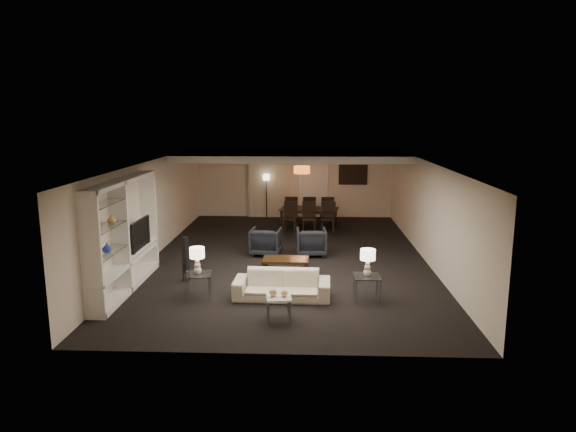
{
  "coord_description": "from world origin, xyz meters",
  "views": [
    {
      "loc": [
        0.53,
        -12.86,
        3.63
      ],
      "look_at": [
        0.0,
        0.0,
        1.1
      ],
      "focal_mm": 32.0,
      "sensor_mm": 36.0,
      "label": 1
    }
  ],
  "objects_px": {
    "television": "(135,234)",
    "chair_nl": "(290,218)",
    "sofa": "(282,285)",
    "marble_table": "(279,308)",
    "pendant_light": "(302,170)",
    "coffee_table": "(286,266)",
    "chair_fr": "(327,210)",
    "floor_speaker": "(186,259)",
    "side_table_left": "(198,285)",
    "chair_fm": "(309,210)",
    "table_lamp_right": "(368,263)",
    "chair_fl": "(291,210)",
    "dining_table": "(309,219)",
    "side_table_right": "(367,288)",
    "floor_lamp": "(266,196)",
    "armchair_right": "(311,242)",
    "chair_nm": "(309,218)",
    "chair_nr": "(328,218)",
    "vase_blue": "(107,248)",
    "armchair_left": "(266,241)",
    "table_lamp_left": "(197,261)",
    "vase_amber": "(111,219)"
  },
  "relations": [
    {
      "from": "table_lamp_right",
      "to": "chair_fl",
      "type": "xyz_separation_m",
      "value": [
        -1.76,
        7.21,
        -0.28
      ]
    },
    {
      "from": "side_table_right",
      "to": "marble_table",
      "type": "distance_m",
      "value": 2.03
    },
    {
      "from": "television",
      "to": "chair_fr",
      "type": "bearing_deg",
      "value": -35.48
    },
    {
      "from": "table_lamp_left",
      "to": "dining_table",
      "type": "relative_size",
      "value": 0.29
    },
    {
      "from": "chair_nm",
      "to": "side_table_left",
      "type": "bearing_deg",
      "value": -111.0
    },
    {
      "from": "chair_nr",
      "to": "table_lamp_left",
      "type": "bearing_deg",
      "value": -107.69
    },
    {
      "from": "television",
      "to": "chair_nl",
      "type": "distance_m",
      "value": 5.89
    },
    {
      "from": "marble_table",
      "to": "chair_nr",
      "type": "xyz_separation_m",
      "value": [
        1.14,
        7.01,
        0.26
      ]
    },
    {
      "from": "chair_nl",
      "to": "floor_lamp",
      "type": "distance_m",
      "value": 2.52
    },
    {
      "from": "table_lamp_right",
      "to": "chair_nr",
      "type": "distance_m",
      "value": 5.94
    },
    {
      "from": "side_table_left",
      "to": "chair_fr",
      "type": "distance_m",
      "value": 7.75
    },
    {
      "from": "vase_amber",
      "to": "chair_fm",
      "type": "xyz_separation_m",
      "value": [
        3.85,
        7.41,
        -1.16
      ]
    },
    {
      "from": "television",
      "to": "vase_amber",
      "type": "bearing_deg",
      "value": 178.58
    },
    {
      "from": "armchair_right",
      "to": "chair_fm",
      "type": "height_order",
      "value": "chair_fm"
    },
    {
      "from": "armchair_right",
      "to": "chair_fr",
      "type": "height_order",
      "value": "chair_fr"
    },
    {
      "from": "chair_fl",
      "to": "dining_table",
      "type": "bearing_deg",
      "value": 130.76
    },
    {
      "from": "chair_nr",
      "to": "chair_nl",
      "type": "bearing_deg",
      "value": -172.05
    },
    {
      "from": "armchair_right",
      "to": "chair_nr",
      "type": "height_order",
      "value": "chair_nr"
    },
    {
      "from": "pendant_light",
      "to": "chair_fr",
      "type": "distance_m",
      "value": 1.8
    },
    {
      "from": "dining_table",
      "to": "table_lamp_left",
      "type": "bearing_deg",
      "value": -100.93
    },
    {
      "from": "marble_table",
      "to": "television",
      "type": "relative_size",
      "value": 0.39
    },
    {
      "from": "marble_table",
      "to": "television",
      "type": "xyz_separation_m",
      "value": [
        -3.28,
        2.11,
        0.85
      ]
    },
    {
      "from": "side_table_left",
      "to": "chair_fm",
      "type": "height_order",
      "value": "chair_fm"
    },
    {
      "from": "side_table_right",
      "to": "side_table_left",
      "type": "bearing_deg",
      "value": 180.0
    },
    {
      "from": "floor_speaker",
      "to": "chair_nr",
      "type": "xyz_separation_m",
      "value": [
        3.32,
        4.92,
        -0.02
      ]
    },
    {
      "from": "pendant_light",
      "to": "television",
      "type": "relative_size",
      "value": 0.47
    },
    {
      "from": "coffee_table",
      "to": "side_table_left",
      "type": "relative_size",
      "value": 2.0
    },
    {
      "from": "chair_fr",
      "to": "pendant_light",
      "type": "bearing_deg",
      "value": 32.44
    },
    {
      "from": "chair_nm",
      "to": "chair_nl",
      "type": "bearing_deg",
      "value": 179.73
    },
    {
      "from": "television",
      "to": "chair_nr",
      "type": "distance_m",
      "value": 6.62
    },
    {
      "from": "chair_fl",
      "to": "armchair_left",
      "type": "bearing_deg",
      "value": 80.25
    },
    {
      "from": "sofa",
      "to": "marble_table",
      "type": "bearing_deg",
      "value": -88.03
    },
    {
      "from": "armchair_left",
      "to": "dining_table",
      "type": "distance_m",
      "value": 3.45
    },
    {
      "from": "pendant_light",
      "to": "armchair_left",
      "type": "bearing_deg",
      "value": -105.52
    },
    {
      "from": "armchair_right",
      "to": "chair_fl",
      "type": "distance_m",
      "value": 3.97
    },
    {
      "from": "television",
      "to": "chair_fm",
      "type": "distance_m",
      "value": 7.3
    },
    {
      "from": "television",
      "to": "chair_fl",
      "type": "xyz_separation_m",
      "value": [
        3.22,
        6.2,
        -0.59
      ]
    },
    {
      "from": "pendant_light",
      "to": "dining_table",
      "type": "xyz_separation_m",
      "value": [
        0.24,
        0.03,
        -1.59
      ]
    },
    {
      "from": "pendant_light",
      "to": "vase_amber",
      "type": "xyz_separation_m",
      "value": [
        -3.61,
        -6.73,
        -0.28
      ]
    },
    {
      "from": "side_table_left",
      "to": "vase_blue",
      "type": "bearing_deg",
      "value": -162.27
    },
    {
      "from": "side_table_right",
      "to": "chair_fr",
      "type": "xyz_separation_m",
      "value": [
        -0.56,
        7.21,
        0.24
      ]
    },
    {
      "from": "pendant_light",
      "to": "coffee_table",
      "type": "relative_size",
      "value": 0.49
    },
    {
      "from": "side_table_left",
      "to": "floor_speaker",
      "type": "relative_size",
      "value": 0.52
    },
    {
      "from": "chair_nl",
      "to": "coffee_table",
      "type": "bearing_deg",
      "value": -82.43
    },
    {
      "from": "coffee_table",
      "to": "dining_table",
      "type": "bearing_deg",
      "value": 83.84
    },
    {
      "from": "sofa",
      "to": "vase_blue",
      "type": "relative_size",
      "value": 10.23
    },
    {
      "from": "chair_fr",
      "to": "floor_speaker",
      "type": "bearing_deg",
      "value": 55.33
    },
    {
      "from": "sofa",
      "to": "chair_nr",
      "type": "height_order",
      "value": "chair_nr"
    },
    {
      "from": "pendant_light",
      "to": "armchair_right",
      "type": "distance_m",
      "value": 3.6
    },
    {
      "from": "chair_nm",
      "to": "pendant_light",
      "type": "bearing_deg",
      "value": 110.77
    }
  ]
}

